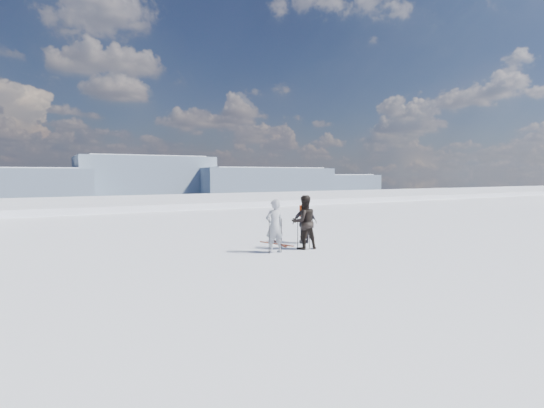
{
  "coord_description": "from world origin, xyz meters",
  "views": [
    {
      "loc": [
        -8.81,
        -9.04,
        2.73
      ],
      "look_at": [
        -1.99,
        3.0,
        1.77
      ],
      "focal_mm": 28.0,
      "sensor_mm": 36.0,
      "label": 1
    }
  ],
  "objects_px": {
    "skier_pack": "(305,223)",
    "skis_loose": "(278,244)",
    "skier_dark": "(304,222)",
    "skier_grey": "(275,226)"
  },
  "relations": [
    {
      "from": "skis_loose",
      "to": "skier_dark",
      "type": "bearing_deg",
      "value": -78.88
    },
    {
      "from": "skier_pack",
      "to": "skis_loose",
      "type": "xyz_separation_m",
      "value": [
        -1.04,
        0.33,
        -0.81
      ]
    },
    {
      "from": "skier_dark",
      "to": "skier_pack",
      "type": "bearing_deg",
      "value": -116.92
    },
    {
      "from": "skier_dark",
      "to": "skis_loose",
      "type": "height_order",
      "value": "skier_dark"
    },
    {
      "from": "skier_grey",
      "to": "skier_pack",
      "type": "bearing_deg",
      "value": -148.39
    },
    {
      "from": "skier_grey",
      "to": "skier_pack",
      "type": "height_order",
      "value": "skier_grey"
    },
    {
      "from": "skier_grey",
      "to": "skis_loose",
      "type": "relative_size",
      "value": 1.12
    },
    {
      "from": "skis_loose",
      "to": "skier_pack",
      "type": "bearing_deg",
      "value": -17.8
    },
    {
      "from": "skier_dark",
      "to": "skier_pack",
      "type": "distance_m",
      "value": 1.33
    },
    {
      "from": "skier_grey",
      "to": "skis_loose",
      "type": "height_order",
      "value": "skier_grey"
    }
  ]
}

